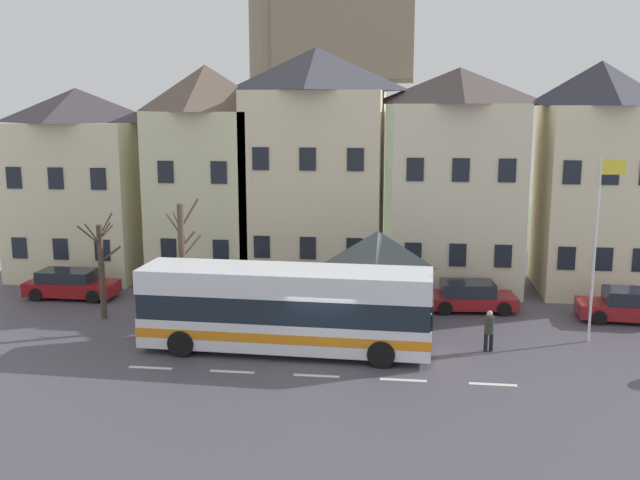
# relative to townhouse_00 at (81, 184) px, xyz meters

# --- Properties ---
(ground_plane) EXTENTS (40.00, 60.00, 0.07)m
(ground_plane) POSITION_rel_townhouse_00_xyz_m (14.70, -11.70, -5.11)
(ground_plane) COLOR #4C4754
(townhouse_00) EXTENTS (6.77, 5.45, 10.17)m
(townhouse_00) POSITION_rel_townhouse_00_xyz_m (0.00, 0.00, 0.00)
(townhouse_00) COLOR beige
(townhouse_00) RESTS_ON ground_plane
(townhouse_01) EXTENTS (5.38, 5.45, 11.32)m
(townhouse_01) POSITION_rel_townhouse_00_xyz_m (7.11, -0.00, 0.58)
(townhouse_01) COLOR beige
(townhouse_01) RESTS_ON ground_plane
(townhouse_02) EXTENTS (6.88, 6.17, 12.17)m
(townhouse_02) POSITION_rel_townhouse_00_xyz_m (12.85, 0.36, 1.00)
(townhouse_02) COLOR beige
(townhouse_02) RESTS_ON ground_plane
(townhouse_03) EXTENTS (6.34, 6.18, 11.12)m
(townhouse_03) POSITION_rel_townhouse_00_xyz_m (20.08, 0.36, 0.47)
(townhouse_03) COLOR beige
(townhouse_03) RESTS_ON ground_plane
(townhouse_04) EXTENTS (5.02, 5.58, 11.37)m
(townhouse_04) POSITION_rel_townhouse_00_xyz_m (26.77, 0.06, 0.60)
(townhouse_04) COLOR beige
(townhouse_04) RESTS_ON ground_plane
(hilltop_castle) EXTENTS (33.74, 33.74, 19.73)m
(hilltop_castle) POSITION_rel_townhouse_00_xyz_m (12.56, 20.87, 1.56)
(hilltop_castle) COLOR #5A674D
(hilltop_castle) RESTS_ON ground_plane
(transit_bus) EXTENTS (11.10, 2.94, 3.22)m
(transit_bus) POSITION_rel_townhouse_00_xyz_m (13.19, -10.91, -3.46)
(transit_bus) COLOR white
(transit_bus) RESTS_ON ground_plane
(bus_shelter) EXTENTS (3.60, 3.60, 4.00)m
(bus_shelter) POSITION_rel_townhouse_00_xyz_m (16.45, -6.61, -1.90)
(bus_shelter) COLOR #473D33
(bus_shelter) RESTS_ON ground_plane
(parked_car_00) EXTENTS (4.36, 1.87, 1.37)m
(parked_car_00) POSITION_rel_townhouse_00_xyz_m (1.43, -4.68, -4.41)
(parked_car_00) COLOR maroon
(parked_car_00) RESTS_ON ground_plane
(parked_car_01) EXTENTS (4.10, 2.24, 1.32)m
(parked_car_01) POSITION_rel_townhouse_00_xyz_m (20.60, -4.35, -4.44)
(parked_car_01) COLOR maroon
(parked_car_01) RESTS_ON ground_plane
(parked_car_02) EXTENTS (4.53, 2.18, 1.39)m
(parked_car_02) POSITION_rel_townhouse_00_xyz_m (27.48, -5.14, -4.41)
(parked_car_02) COLOR maroon
(parked_car_02) RESTS_ON ground_plane
(pedestrian_00) EXTENTS (0.36, 0.35, 1.61)m
(pedestrian_00) POSITION_rel_townhouse_00_xyz_m (20.87, -9.97, -4.18)
(pedestrian_00) COLOR black
(pedestrian_00) RESTS_ON ground_plane
(pedestrian_01) EXTENTS (0.33, 0.33, 1.55)m
(pedestrian_01) POSITION_rel_townhouse_00_xyz_m (18.09, -8.81, -4.21)
(pedestrian_01) COLOR black
(pedestrian_01) RESTS_ON ground_plane
(public_bench) EXTENTS (1.47, 0.48, 0.87)m
(public_bench) POSITION_rel_townhouse_00_xyz_m (17.50, -4.04, -4.62)
(public_bench) COLOR #473828
(public_bench) RESTS_ON ground_plane
(flagpole) EXTENTS (0.95, 0.10, 7.28)m
(flagpole) POSITION_rel_townhouse_00_xyz_m (25.01, -8.28, -0.88)
(flagpole) COLOR silver
(flagpole) RESTS_ON ground_plane
(bare_tree_00) EXTENTS (1.81, 2.07, 4.66)m
(bare_tree_00) POSITION_rel_townhouse_00_xyz_m (4.48, -7.74, -2.77)
(bare_tree_00) COLOR #47382D
(bare_tree_00) RESTS_ON ground_plane
(bare_tree_01) EXTENTS (1.46, 0.88, 5.45)m
(bare_tree_01) POSITION_rel_townhouse_00_xyz_m (8.37, -8.39, -2.31)
(bare_tree_01) COLOR brown
(bare_tree_01) RESTS_ON ground_plane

